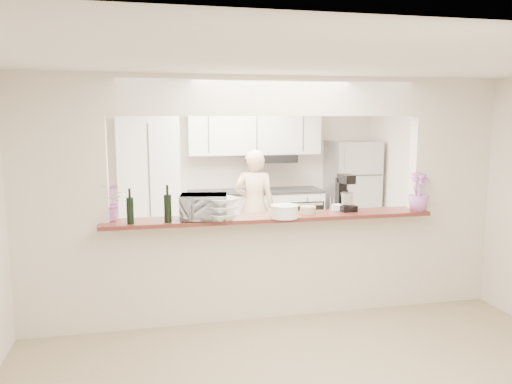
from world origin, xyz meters
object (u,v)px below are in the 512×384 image
object	(u,v)px
stand_mixer	(345,194)
person	(254,207)
toaster_oven	(204,207)
refrigerator	(352,193)

from	to	relation	value
stand_mixer	person	size ratio (longest dim) A/B	0.24
toaster_oven	stand_mixer	size ratio (longest dim) A/B	1.15
refrigerator	stand_mixer	distance (m)	2.88
refrigerator	person	world-z (taller)	refrigerator
toaster_oven	stand_mixer	bearing A→B (deg)	15.90
toaster_oven	refrigerator	bearing A→B (deg)	54.88
toaster_oven	stand_mixer	world-z (taller)	stand_mixer
refrigerator	toaster_oven	distance (m)	3.91
refrigerator	person	distance (m)	1.91
refrigerator	person	xyz separation A→B (m)	(-1.79, -0.67, -0.04)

